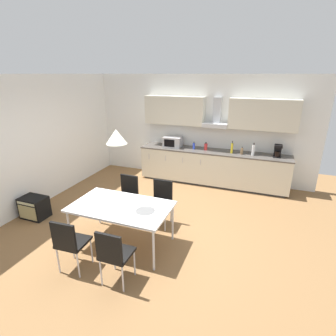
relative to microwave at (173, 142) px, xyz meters
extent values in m
cube|color=brown|center=(0.42, -2.58, -1.05)|extent=(8.06, 8.72, 0.02)
cube|color=white|center=(0.42, 0.37, 0.35)|extent=(6.45, 0.10, 2.78)
cube|color=white|center=(-2.31, -2.58, 0.35)|extent=(0.10, 6.97, 2.78)
cube|color=#333333|center=(1.10, 0.00, -1.02)|extent=(3.67, 0.59, 0.05)
cube|color=beige|center=(1.10, 0.00, -0.58)|extent=(3.82, 0.65, 0.82)
cube|color=#4C4742|center=(1.10, 0.00, -0.16)|extent=(3.84, 0.67, 0.03)
cube|color=silver|center=(-0.57, -0.33, -0.38)|extent=(0.01, 0.01, 0.14)
cube|color=silver|center=(-0.09, -0.33, -0.38)|extent=(0.01, 0.01, 0.14)
cube|color=silver|center=(0.39, -0.33, -0.38)|extent=(0.01, 0.01, 0.14)
cube|color=silver|center=(0.87, -0.33, -0.38)|extent=(0.01, 0.01, 0.14)
cube|color=silver|center=(1.10, 0.31, 0.13)|extent=(3.82, 0.02, 0.53)
cube|color=beige|center=(-0.01, 0.15, 0.82)|extent=(1.60, 0.34, 0.73)
cube|color=beige|center=(2.22, 0.15, 0.82)|extent=(1.60, 0.34, 0.73)
cube|color=#B7BABF|center=(1.10, 0.13, 0.51)|extent=(0.63, 0.40, 0.10)
cube|color=#B7BABF|center=(1.10, 0.24, 0.85)|extent=(0.20, 0.16, 0.68)
cube|color=#ADADB2|center=(0.00, 0.00, 0.00)|extent=(0.48, 0.34, 0.28)
cube|color=black|center=(-0.04, -0.17, 0.00)|extent=(0.29, 0.01, 0.20)
cube|color=black|center=(2.64, 0.00, -0.13)|extent=(0.18, 0.18, 0.02)
cylinder|color=black|center=(2.64, -0.01, -0.06)|extent=(0.12, 0.12, 0.12)
cube|color=black|center=(2.64, 0.06, 0.01)|extent=(0.16, 0.08, 0.30)
cube|color=black|center=(2.64, -0.01, 0.13)|extent=(0.18, 0.16, 0.06)
cylinder|color=red|center=(0.91, 0.01, -0.06)|extent=(0.08, 0.08, 0.17)
cylinder|color=black|center=(0.91, 0.01, 0.05)|extent=(0.03, 0.03, 0.04)
cylinder|color=blue|center=(0.59, -0.02, -0.06)|extent=(0.06, 0.06, 0.16)
cylinder|color=black|center=(0.59, -0.02, 0.04)|extent=(0.02, 0.02, 0.04)
cylinder|color=white|center=(2.09, -0.04, -0.01)|extent=(0.07, 0.07, 0.25)
cylinder|color=black|center=(2.09, -0.04, 0.14)|extent=(0.03, 0.03, 0.06)
cylinder|color=brown|center=(1.83, -0.05, -0.06)|extent=(0.06, 0.06, 0.15)
cylinder|color=black|center=(1.83, -0.05, 0.03)|extent=(0.03, 0.03, 0.03)
cylinder|color=yellow|center=(1.58, -0.05, -0.01)|extent=(0.06, 0.06, 0.26)
cylinder|color=black|center=(1.58, -0.05, 0.14)|extent=(0.02, 0.02, 0.06)
cube|color=white|center=(0.22, -3.18, -0.33)|extent=(1.63, 0.95, 0.04)
cylinder|color=silver|center=(-0.53, -3.60, -0.69)|extent=(0.04, 0.04, 0.70)
cylinder|color=silver|center=(0.98, -3.60, -0.69)|extent=(0.04, 0.04, 0.70)
cylinder|color=silver|center=(-0.53, -2.76, -0.69)|extent=(0.04, 0.04, 0.70)
cylinder|color=silver|center=(0.98, -2.76, -0.69)|extent=(0.04, 0.04, 0.70)
cube|color=black|center=(-0.14, -2.40, -0.59)|extent=(0.41, 0.41, 0.04)
cube|color=black|center=(-0.14, -2.22, -0.37)|extent=(0.38, 0.05, 0.40)
cylinder|color=silver|center=(0.02, -2.58, -0.83)|extent=(0.02, 0.02, 0.43)
cylinder|color=silver|center=(-0.32, -2.57, -0.83)|extent=(0.02, 0.02, 0.43)
cylinder|color=silver|center=(0.03, -2.24, -0.83)|extent=(0.02, 0.02, 0.43)
cylinder|color=silver|center=(-0.31, -2.23, -0.83)|extent=(0.02, 0.02, 0.43)
cube|color=black|center=(0.59, -3.96, -0.59)|extent=(0.40, 0.40, 0.04)
cube|color=black|center=(0.59, -4.14, -0.37)|extent=(0.38, 0.04, 0.40)
cylinder|color=silver|center=(0.42, -3.79, -0.83)|extent=(0.02, 0.02, 0.43)
cylinder|color=silver|center=(0.76, -3.78, -0.83)|extent=(0.02, 0.02, 0.43)
cylinder|color=silver|center=(0.42, -4.13, -0.83)|extent=(0.02, 0.02, 0.43)
cylinder|color=silver|center=(0.76, -4.12, -0.83)|extent=(0.02, 0.02, 0.43)
cube|color=black|center=(-0.14, -3.96, -0.59)|extent=(0.42, 0.42, 0.04)
cube|color=black|center=(-0.13, -4.14, -0.37)|extent=(0.38, 0.06, 0.40)
cylinder|color=silver|center=(-0.32, -3.80, -0.83)|extent=(0.02, 0.02, 0.43)
cylinder|color=silver|center=(0.02, -3.78, -0.83)|extent=(0.02, 0.02, 0.43)
cylinder|color=silver|center=(-0.30, -4.14, -0.83)|extent=(0.02, 0.02, 0.43)
cylinder|color=silver|center=(0.04, -4.12, -0.83)|extent=(0.02, 0.02, 0.43)
cube|color=black|center=(0.59, -2.40, -0.59)|extent=(0.41, 0.41, 0.04)
cube|color=black|center=(0.59, -2.22, -0.37)|extent=(0.38, 0.05, 0.40)
cylinder|color=silver|center=(0.76, -2.57, -0.83)|extent=(0.02, 0.02, 0.43)
cylinder|color=silver|center=(0.42, -2.58, -0.83)|extent=(0.02, 0.02, 0.43)
cylinder|color=silver|center=(0.76, -2.23, -0.83)|extent=(0.02, 0.02, 0.43)
cylinder|color=silver|center=(0.42, -2.24, -0.83)|extent=(0.02, 0.02, 0.43)
cube|color=black|center=(-1.91, -3.03, -0.82)|extent=(0.52, 0.36, 0.44)
cube|color=tan|center=(-1.91, -3.21, -0.86)|extent=(0.44, 0.01, 0.29)
cube|color=beige|center=(-1.91, -3.21, -0.66)|extent=(0.44, 0.01, 0.05)
cone|color=silver|center=(0.22, -3.18, 0.85)|extent=(0.32, 0.32, 0.22)
camera|label=1|loc=(2.30, -6.51, 1.74)|focal=28.00mm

